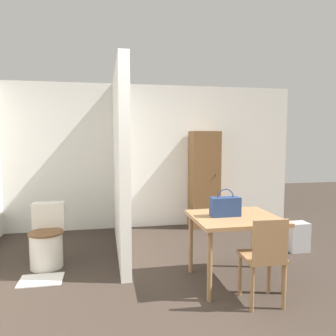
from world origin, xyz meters
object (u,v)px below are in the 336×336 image
handbag (225,206)px  space_heater (298,237)px  dining_table (235,224)px  wooden_chair (265,256)px  toilet (47,240)px  wooden_cabinet (204,179)px

handbag → space_heater: bearing=28.4°
dining_table → handbag: size_ratio=2.87×
dining_table → space_heater: dining_table is taller
handbag → wooden_chair: bearing=-71.5°
toilet → space_heater: toilet is taller
toilet → space_heater: (3.36, -0.15, -0.11)m
wooden_chair → toilet: (-2.18, 1.43, -0.16)m
dining_table → toilet: toilet is taller
wooden_chair → toilet: size_ratio=1.14×
wooden_chair → space_heater: size_ratio=2.11×
dining_table → wooden_cabinet: wooden_cabinet is taller
toilet → handbag: size_ratio=2.35×
dining_table → space_heater: 1.54m
dining_table → toilet: (-2.10, 0.91, -0.34)m
toilet → wooden_cabinet: size_ratio=0.44×
toilet → space_heater: 3.37m
toilet → space_heater: size_ratio=1.85×
dining_table → wooden_cabinet: 2.27m
wooden_chair → wooden_cabinet: bearing=86.9°
handbag → space_heater: (1.37, 0.74, -0.65)m
handbag → space_heater: size_ratio=0.78×
dining_table → handbag: (-0.10, 0.02, 0.20)m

